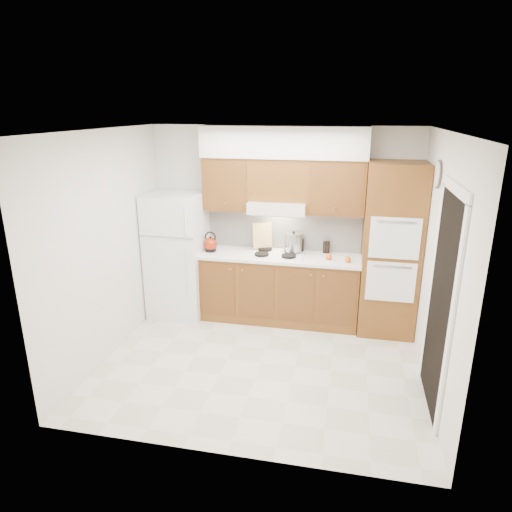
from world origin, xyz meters
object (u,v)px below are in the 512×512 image
at_px(kettle, 211,244).
at_px(stock_pot, 293,242).
at_px(fridge, 178,255).
at_px(oven_cabinet, 391,250).

height_order(kettle, stock_pot, stock_pot).
xyz_separation_m(fridge, kettle, (0.47, 0.02, 0.18)).
height_order(fridge, stock_pot, fridge).
height_order(fridge, kettle, fridge).
relative_size(fridge, kettle, 9.40).
distance_m(fridge, kettle, 0.51).
bearing_deg(oven_cabinet, stock_pot, 173.21).
bearing_deg(kettle, stock_pot, -12.49).
relative_size(oven_cabinet, stock_pot, 9.33).
bearing_deg(oven_cabinet, kettle, -179.53).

